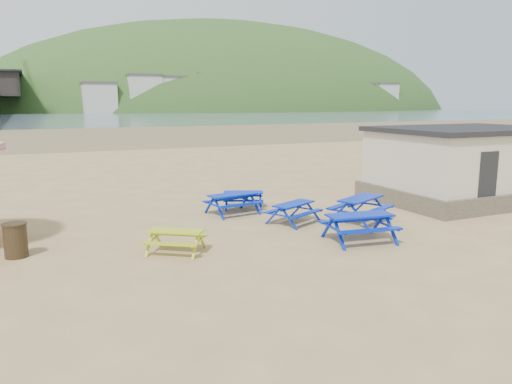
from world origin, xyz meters
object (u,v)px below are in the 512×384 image
picnic_table_blue_a (232,204)px  picnic_table_blue_b (243,200)px  picnic_table_yellow (176,241)px  litter_bin (15,240)px  amenity_block (464,164)px

picnic_table_blue_a → picnic_table_blue_b: (0.81, 0.82, -0.05)m
picnic_table_yellow → litter_bin: (-4.11, 1.40, 0.16)m
picnic_table_blue_a → litter_bin: size_ratio=2.12×
picnic_table_blue_b → litter_bin: bearing=-135.0°
picnic_table_blue_b → amenity_block: 9.69m
picnic_table_blue_b → picnic_table_yellow: 6.27m
picnic_table_yellow → litter_bin: bearing=-164.1°
picnic_table_blue_b → picnic_table_yellow: picnic_table_blue_b is taller
amenity_block → picnic_table_blue_b: bearing=165.0°
picnic_table_blue_a → picnic_table_blue_b: bearing=36.9°
picnic_table_blue_a → picnic_table_yellow: 5.12m
picnic_table_blue_a → amenity_block: (10.09, -1.66, 1.18)m
picnic_table_blue_b → amenity_block: amenity_block is taller
picnic_table_blue_a → picnic_table_yellow: (-3.31, -3.90, -0.06)m
picnic_table_blue_a → litter_bin: bearing=-170.1°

